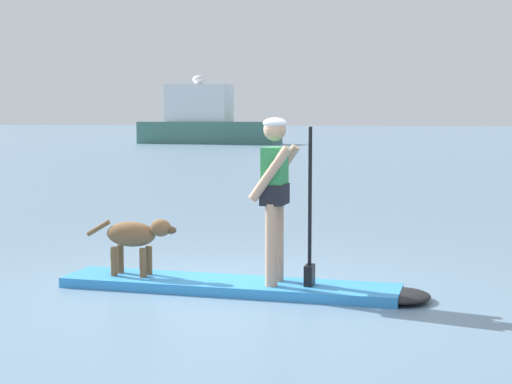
{
  "coord_description": "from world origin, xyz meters",
  "views": [
    {
      "loc": [
        2.37,
        -7.21,
        1.71
      ],
      "look_at": [
        0.0,
        1.0,
        0.9
      ],
      "focal_mm": 54.1,
      "sensor_mm": 36.0,
      "label": 1
    }
  ],
  "objects_px": {
    "dog": "(135,237)",
    "paddleboard": "(250,287)",
    "person_paddler": "(276,188)",
    "moored_boat_outer": "(205,122)"
  },
  "relations": [
    {
      "from": "dog",
      "to": "paddleboard",
      "type": "bearing_deg",
      "value": 0.86
    },
    {
      "from": "person_paddler",
      "to": "moored_boat_outer",
      "type": "relative_size",
      "value": 0.16
    },
    {
      "from": "paddleboard",
      "to": "moored_boat_outer",
      "type": "relative_size",
      "value": 0.37
    },
    {
      "from": "paddleboard",
      "to": "dog",
      "type": "relative_size",
      "value": 3.69
    },
    {
      "from": "paddleboard",
      "to": "dog",
      "type": "distance_m",
      "value": 1.31
    },
    {
      "from": "paddleboard",
      "to": "moored_boat_outer",
      "type": "height_order",
      "value": "moored_boat_outer"
    },
    {
      "from": "person_paddler",
      "to": "paddleboard",
      "type": "bearing_deg",
      "value": -179.14
    },
    {
      "from": "paddleboard",
      "to": "person_paddler",
      "type": "xyz_separation_m",
      "value": [
        0.26,
        0.0,
        0.99
      ]
    },
    {
      "from": "paddleboard",
      "to": "dog",
      "type": "height_order",
      "value": "dog"
    },
    {
      "from": "person_paddler",
      "to": "moored_boat_outer",
      "type": "xyz_separation_m",
      "value": [
        -16.6,
        43.94,
        0.5
      ]
    }
  ]
}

